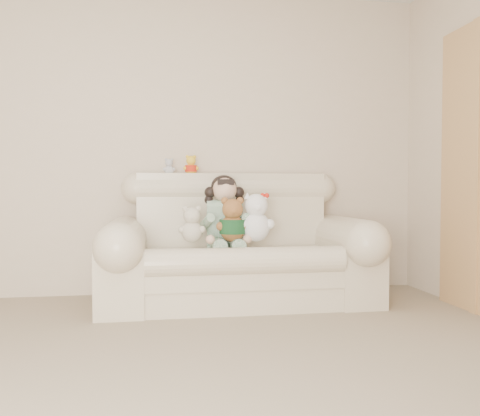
% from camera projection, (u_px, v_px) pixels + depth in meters
% --- Properties ---
extents(wall_back, '(4.50, 0.00, 4.50)m').
position_uv_depth(wall_back, '(163.00, 142.00, 4.33)').
color(wall_back, beige).
rests_on(wall_back, ground).
extents(sofa, '(2.10, 0.95, 1.03)m').
position_uv_depth(sofa, '(238.00, 238.00, 3.96)').
color(sofa, beige).
rests_on(sofa, floor).
extents(door_panel, '(0.06, 0.90, 2.10)m').
position_uv_depth(door_panel, '(480.00, 167.00, 3.61)').
color(door_panel, '#B7834E').
rests_on(door_panel, floor).
extents(seated_child, '(0.39, 0.47, 0.60)m').
position_uv_depth(seated_child, '(225.00, 211.00, 4.01)').
color(seated_child, '#2B6B3E').
rests_on(seated_child, sofa).
extents(brown_teddy, '(0.28, 0.23, 0.39)m').
position_uv_depth(brown_teddy, '(232.00, 215.00, 3.82)').
color(brown_teddy, brown).
rests_on(brown_teddy, sofa).
extents(white_cat, '(0.29, 0.23, 0.44)m').
position_uv_depth(white_cat, '(256.00, 212.00, 3.85)').
color(white_cat, white).
rests_on(white_cat, sofa).
extents(cream_teddy, '(0.21, 0.16, 0.32)m').
position_uv_depth(cream_teddy, '(192.00, 221.00, 3.76)').
color(cream_teddy, beige).
rests_on(cream_teddy, sofa).
extents(yellow_mini_bear, '(0.16, 0.14, 0.20)m').
position_uv_depth(yellow_mini_bear, '(191.00, 163.00, 4.25)').
color(yellow_mini_bear, yellow).
rests_on(yellow_mini_bear, sofa).
extents(grey_mini_plush, '(0.13, 0.12, 0.17)m').
position_uv_depth(grey_mini_plush, '(169.00, 165.00, 4.22)').
color(grey_mini_plush, silver).
rests_on(grey_mini_plush, sofa).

